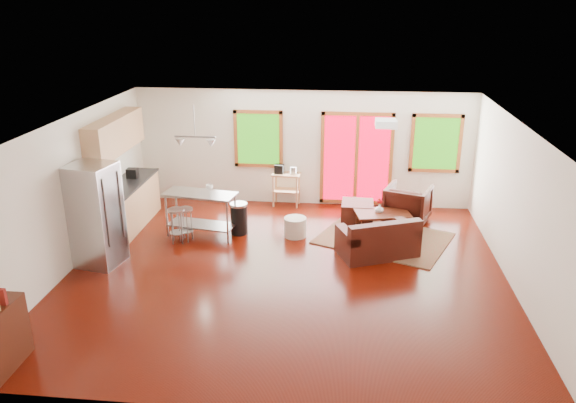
# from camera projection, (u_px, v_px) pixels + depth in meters

# --- Properties ---
(floor) EXTENTS (7.50, 7.00, 0.02)m
(floor) POSITION_uv_depth(u_px,v_px,m) (286.00, 273.00, 9.74)
(floor) COLOR #340701
(floor) RESTS_ON ground
(ceiling) EXTENTS (7.50, 7.00, 0.02)m
(ceiling) POSITION_uv_depth(u_px,v_px,m) (286.00, 124.00, 8.84)
(ceiling) COLOR white
(ceiling) RESTS_ON ground
(back_wall) EXTENTS (7.50, 0.02, 2.60)m
(back_wall) POSITION_uv_depth(u_px,v_px,m) (303.00, 148.00, 12.57)
(back_wall) COLOR white
(back_wall) RESTS_ON ground
(left_wall) EXTENTS (0.02, 7.00, 2.60)m
(left_wall) POSITION_uv_depth(u_px,v_px,m) (69.00, 194.00, 9.66)
(left_wall) COLOR white
(left_wall) RESTS_ON ground
(right_wall) EXTENTS (0.02, 7.00, 2.60)m
(right_wall) POSITION_uv_depth(u_px,v_px,m) (521.00, 211.00, 8.92)
(right_wall) COLOR white
(right_wall) RESTS_ON ground
(front_wall) EXTENTS (7.50, 0.02, 2.60)m
(front_wall) POSITION_uv_depth(u_px,v_px,m) (251.00, 314.00, 6.01)
(front_wall) COLOR white
(front_wall) RESTS_ON ground
(window_left) EXTENTS (1.10, 0.05, 1.30)m
(window_left) POSITION_uv_depth(u_px,v_px,m) (258.00, 139.00, 12.55)
(window_left) COLOR #1A500A
(window_left) RESTS_ON back_wall
(french_doors) EXTENTS (1.60, 0.05, 2.10)m
(french_doors) POSITION_uv_depth(u_px,v_px,m) (356.00, 159.00, 12.47)
(french_doors) COLOR #A50017
(french_doors) RESTS_ON back_wall
(window_right) EXTENTS (1.10, 0.05, 1.30)m
(window_right) POSITION_uv_depth(u_px,v_px,m) (436.00, 143.00, 12.17)
(window_right) COLOR #1A500A
(window_right) RESTS_ON back_wall
(rug) EXTENTS (2.90, 2.62, 0.02)m
(rug) POSITION_uv_depth(u_px,v_px,m) (384.00, 238.00, 11.08)
(rug) COLOR #4E623A
(rug) RESTS_ON floor
(loveseat) EXTENTS (1.58, 1.26, 0.74)m
(loveseat) POSITION_uv_depth(u_px,v_px,m) (378.00, 241.00, 10.28)
(loveseat) COLOR black
(loveseat) RESTS_ON floor
(coffee_table) EXTENTS (1.18, 0.84, 0.43)m
(coffee_table) POSITION_uv_depth(u_px,v_px,m) (382.00, 215.00, 11.27)
(coffee_table) COLOR #341309
(coffee_table) RESTS_ON floor
(armchair) EXTENTS (1.09, 1.06, 0.89)m
(armchair) POSITION_uv_depth(u_px,v_px,m) (408.00, 202.00, 11.75)
(armchair) COLOR black
(armchair) RESTS_ON floor
(ottoman) EXTENTS (0.68, 0.68, 0.44)m
(ottoman) POSITION_uv_depth(u_px,v_px,m) (357.00, 212.00, 11.85)
(ottoman) COLOR black
(ottoman) RESTS_ON floor
(pouf) EXTENTS (0.52, 0.52, 0.39)m
(pouf) POSITION_uv_depth(u_px,v_px,m) (295.00, 227.00, 11.14)
(pouf) COLOR beige
(pouf) RESTS_ON floor
(vase) EXTENTS (0.21, 0.22, 0.30)m
(vase) POSITION_uv_depth(u_px,v_px,m) (379.00, 208.00, 11.27)
(vase) COLOR silver
(vase) RESTS_ON coffee_table
(book) EXTENTS (0.21, 0.11, 0.29)m
(book) POSITION_uv_depth(u_px,v_px,m) (395.00, 213.00, 10.91)
(book) COLOR maroon
(book) RESTS_ON coffee_table
(cabinets) EXTENTS (0.64, 2.24, 2.30)m
(cabinets) POSITION_uv_depth(u_px,v_px,m) (124.00, 184.00, 11.35)
(cabinets) COLOR tan
(cabinets) RESTS_ON floor
(refrigerator) EXTENTS (0.85, 0.84, 1.84)m
(refrigerator) POSITION_uv_depth(u_px,v_px,m) (96.00, 215.00, 9.78)
(refrigerator) COLOR #B7BABC
(refrigerator) RESTS_ON floor
(island) EXTENTS (1.49, 0.80, 0.90)m
(island) POSITION_uv_depth(u_px,v_px,m) (201.00, 207.00, 11.03)
(island) COLOR #B7BABC
(island) RESTS_ON floor
(cup) EXTENTS (0.15, 0.12, 0.13)m
(cup) POSITION_uv_depth(u_px,v_px,m) (209.00, 186.00, 10.94)
(cup) COLOR white
(cup) RESTS_ON island
(bar_stool_a) EXTENTS (0.39, 0.39, 0.69)m
(bar_stool_a) POSITION_uv_depth(u_px,v_px,m) (176.00, 218.00, 10.75)
(bar_stool_a) COLOR #B7BABC
(bar_stool_a) RESTS_ON floor
(bar_stool_b) EXTENTS (0.38, 0.38, 0.67)m
(bar_stool_b) POSITION_uv_depth(u_px,v_px,m) (185.00, 217.00, 10.84)
(bar_stool_b) COLOR #B7BABC
(bar_stool_b) RESTS_ON floor
(trash_can) EXTENTS (0.44, 0.44, 0.64)m
(trash_can) POSITION_uv_depth(u_px,v_px,m) (239.00, 218.00, 11.23)
(trash_can) COLOR black
(trash_can) RESTS_ON floor
(kitchen_cart) EXTENTS (0.65, 0.44, 0.96)m
(kitchen_cart) POSITION_uv_depth(u_px,v_px,m) (285.00, 178.00, 12.65)
(kitchen_cart) COLOR tan
(kitchen_cart) RESTS_ON floor
(ceiling_flush) EXTENTS (0.35, 0.35, 0.12)m
(ceiling_flush) POSITION_uv_depth(u_px,v_px,m) (386.00, 123.00, 9.27)
(ceiling_flush) COLOR white
(ceiling_flush) RESTS_ON ceiling
(pendant_light) EXTENTS (0.80, 0.18, 0.79)m
(pendant_light) POSITION_uv_depth(u_px,v_px,m) (195.00, 142.00, 10.67)
(pendant_light) COLOR gray
(pendant_light) RESTS_ON ceiling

